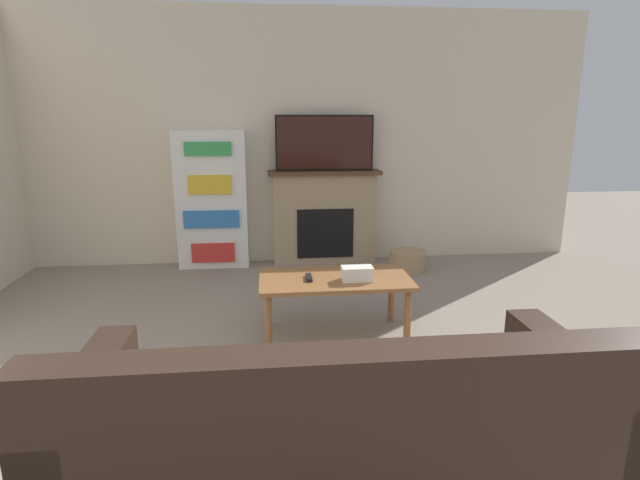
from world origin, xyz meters
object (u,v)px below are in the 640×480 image
at_px(fireplace, 324,217).
at_px(bookshelf, 212,200).
at_px(coffee_table, 335,285).
at_px(couch, 341,456).
at_px(storage_basket, 407,260).
at_px(tv, 325,143).

relative_size(fireplace, bookshelf, 0.84).
relative_size(fireplace, coffee_table, 1.12).
relative_size(couch, storage_basket, 5.43).
distance_m(tv, couch, 3.83).
xyz_separation_m(fireplace, bookshelf, (-1.21, -0.02, 0.21)).
bearing_deg(bookshelf, tv, 0.13).
relative_size(tv, coffee_table, 0.96).
relative_size(couch, coffee_table, 1.89).
bearing_deg(bookshelf, couch, -76.81).
bearing_deg(bookshelf, fireplace, 1.06).
distance_m(coffee_table, storage_basket, 1.85).
height_order(fireplace, bookshelf, bookshelf).
xyz_separation_m(fireplace, couch, (-0.35, -3.69, -0.22)).
distance_m(couch, storage_basket, 3.49).
height_order(fireplace, coffee_table, fireplace).
xyz_separation_m(tv, bookshelf, (-1.21, -0.00, -0.59)).
xyz_separation_m(couch, bookshelf, (-0.86, 3.67, 0.43)).
xyz_separation_m(coffee_table, storage_basket, (0.98, 1.54, -0.29)).
bearing_deg(bookshelf, storage_basket, -10.77).
height_order(fireplace, couch, fireplace).
bearing_deg(fireplace, couch, -95.38).
bearing_deg(storage_basket, tv, 154.95).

